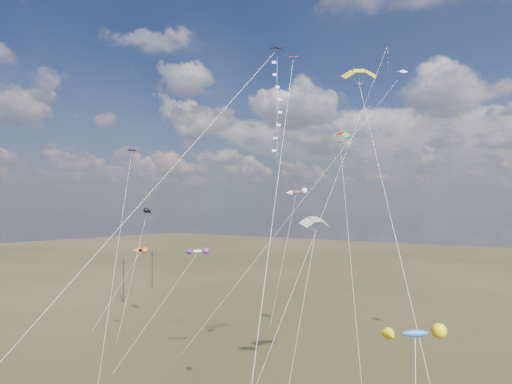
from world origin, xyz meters
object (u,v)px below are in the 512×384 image
Objects in this scene: utility_pole_near at (124,280)px; utility_pole_far at (152,268)px; novelty_black_orange at (141,250)px; parafoil_yellow at (360,72)px.

utility_pole_near is 16.12m from utility_pole_far.
utility_pole_near is 15.09m from novelty_black_orange.
utility_pole_near is 1.00× the size of utility_pole_far.
utility_pole_near is at bearing 157.64° from parafoil_yellow.
novelty_black_orange is at bearing -28.00° from utility_pole_near.
utility_pole_near is 63.63m from parafoil_yellow.
parafoil_yellow reaches higher than utility_pole_near.
utility_pole_near is at bearing 152.00° from novelty_black_orange.
novelty_black_orange is at bearing 159.31° from parafoil_yellow.
parafoil_yellow is at bearing -22.36° from utility_pole_near.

